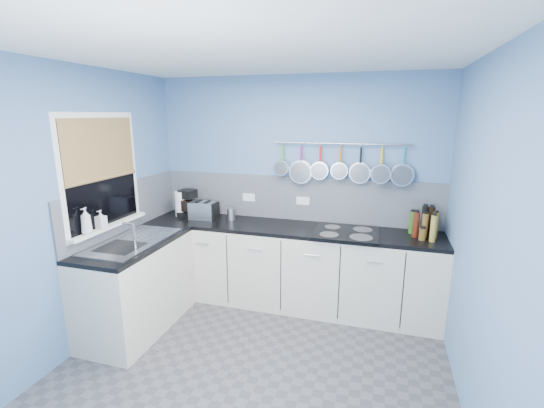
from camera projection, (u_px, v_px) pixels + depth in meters
The scene contains 43 objects.
floor at pixel (252, 370), 3.12m from camera, with size 3.20×3.00×0.02m, color #47474C.
ceiling at pixel (248, 49), 2.53m from camera, with size 3.20×3.00×0.02m, color white.
wall_back at pixel (295, 189), 4.23m from camera, with size 3.20×0.02×2.50m, color #5279A8.
wall_front at pixel (116, 338), 1.41m from camera, with size 3.20×0.02×2.50m, color #5279A8.
wall_left at pixel (78, 211), 3.27m from camera, with size 0.02×3.00×2.50m, color #5279A8.
wall_right at pixel (487, 247), 2.38m from camera, with size 0.02×3.00×2.50m, color #5279A8.
backsplash_back at pixel (295, 198), 4.23m from camera, with size 3.20×0.02×0.50m, color gray.
backsplash_left at pixel (126, 207), 3.84m from camera, with size 0.02×1.80×0.50m, color gray.
cabinet_run_back at pixel (288, 267), 4.13m from camera, with size 3.20×0.60×0.86m, color beige.
worktop_back at pixel (288, 228), 4.03m from camera, with size 3.20×0.60×0.04m, color black.
cabinet_run_left at pixel (137, 287), 3.65m from camera, with size 0.60×1.20×0.86m, color beige.
worktop_left at pixel (133, 243), 3.55m from camera, with size 0.60×1.20×0.04m, color black.
window_frame at pixel (102, 173), 3.47m from camera, with size 0.01×1.00×1.10m, color white.
window_glass at pixel (102, 173), 3.47m from camera, with size 0.01×0.90×1.00m, color black.
bamboo_blind at pixel (100, 149), 3.41m from camera, with size 0.01×0.90×0.55m, color olive.
window_sill at pixel (110, 226), 3.58m from camera, with size 0.10×0.98×0.03m, color white.
sink_unit at pixel (133, 241), 3.54m from camera, with size 0.50×0.95×0.01m, color silver.
mixer_tap at pixel (134, 236), 3.30m from camera, with size 0.12×0.08×0.26m, color silver, non-canonical shape.
socket_left at pixel (249, 197), 4.38m from camera, with size 0.15×0.01×0.09m, color white.
socket_right at pixel (303, 201), 4.20m from camera, with size 0.15×0.01×0.09m, color white.
pot_rail at pixel (341, 144), 3.91m from camera, with size 0.02×0.02×1.45m, color silver.
soap_bottle_a at pixel (86, 221), 3.26m from camera, with size 0.09×0.09×0.24m, color white.
soap_bottle_b at pixel (101, 219), 3.43m from camera, with size 0.08×0.08×0.17m, color white.
paper_towel at pixel (181, 204), 4.40m from camera, with size 0.13×0.13×0.30m, color white.
coffee_maker at pixel (187, 203), 4.39m from camera, with size 0.18×0.20×0.32m, color black, non-canonical shape.
toaster at pixel (203, 210), 4.30m from camera, with size 0.31×0.18×0.20m, color silver.
canister at pixel (231, 214), 4.25m from camera, with size 0.10×0.10×0.14m, color silver.
hob at pixel (346, 232), 3.79m from camera, with size 0.65×0.57×0.01m, color black.
pan_0 at pixel (282, 159), 4.12m from camera, with size 0.17×0.09×0.36m, color silver, non-canonical shape.
pan_1 at pixel (301, 163), 4.07m from camera, with size 0.25×0.06×0.44m, color silver, non-canonical shape.
pan_2 at pixel (320, 161), 4.01m from camera, with size 0.20×0.08×0.39m, color silver, non-canonical shape.
pan_3 at pixel (340, 162), 3.95m from camera, with size 0.18×0.08×0.37m, color silver, non-canonical shape.
pan_4 at pixel (360, 164), 3.89m from camera, with size 0.22×0.05×0.41m, color silver, non-canonical shape.
pan_5 at pixel (381, 164), 3.83m from camera, with size 0.20×0.11×0.39m, color silver, non-canonical shape.
pan_6 at pixel (403, 166), 3.78m from camera, with size 0.23×0.06×0.42m, color silver, non-canonical shape.
condiment_0 at pixel (431, 221), 3.71m from camera, with size 0.07×0.07×0.29m, color black.
condiment_1 at pixel (425, 220), 3.74m from camera, with size 0.07×0.07×0.29m, color black.
condiment_2 at pixel (412, 222), 3.77m from camera, with size 0.06×0.06×0.23m, color #265919.
condiment_3 at pixel (435, 226), 3.60m from camera, with size 0.06×0.06×0.26m, color #8C5914.
condiment_4 at pixel (425, 226), 3.64m from camera, with size 0.06×0.06×0.24m, color brown.
condiment_5 at pixel (416, 225), 3.65m from camera, with size 0.06×0.06×0.25m, color #4C190C.
condiment_6 at pixel (433, 229), 3.51m from camera, with size 0.06×0.06×0.26m, color olive.
condiment_7 at pixel (422, 234), 3.58m from camera, with size 0.07×0.07×0.12m, color brown.
Camera 1 is at (0.93, -2.55, 2.08)m, focal length 24.55 mm.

